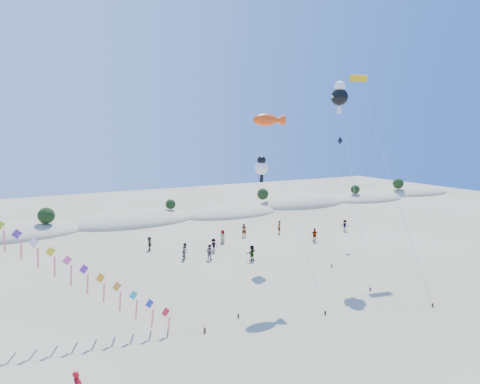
% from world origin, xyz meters
% --- Properties ---
extents(ground, '(160.00, 160.00, 0.00)m').
position_xyz_m(ground, '(0.00, 0.00, 0.00)').
color(ground, gray).
rests_on(ground, ground).
extents(dune_ridge, '(145.30, 11.49, 5.57)m').
position_xyz_m(dune_ridge, '(1.06, 45.14, 0.11)').
color(dune_ridge, tan).
rests_on(dune_ridge, ground).
extents(kite_train, '(21.98, 11.78, 14.56)m').
position_xyz_m(kite_train, '(-15.42, 14.49, 7.31)').
color(kite_train, '#3F2D1E').
rests_on(kite_train, ground).
extents(fish_kite, '(3.10, 9.32, 15.16)m').
position_xyz_m(fish_kite, '(5.57, 15.23, 14.58)').
color(fish_kite, '#3F2D1E').
rests_on(fish_kite, ground).
extents(cartoon_kite_low, '(9.45, 12.18, 11.11)m').
position_xyz_m(cartoon_kite_low, '(8.00, 20.52, 9.96)').
color(cartoon_kite_low, '#3F2D1E').
rests_on(cartoon_kite_low, ground).
extents(cartoon_kite_high, '(4.11, 9.14, 18.68)m').
position_xyz_m(cartoon_kite_high, '(14.78, 16.55, 17.27)').
color(cartoon_kite_high, '#3F2D1E').
rests_on(cartoon_kite_high, ground).
extents(parafoil_kite, '(6.25, 14.91, 19.74)m').
position_xyz_m(parafoil_kite, '(18.61, 17.73, 18.85)').
color(parafoil_kite, '#3F2D1E').
rests_on(parafoil_kite, ground).
extents(dark_kite, '(9.56, 9.73, 13.04)m').
position_xyz_m(dark_kite, '(19.34, 21.50, 9.05)').
color(dark_kite, '#3F2D1E').
rests_on(dark_kite, ground).
extents(beachgoers, '(27.38, 10.25, 1.78)m').
position_xyz_m(beachgoers, '(7.91, 25.18, 0.82)').
color(beachgoers, slate).
rests_on(beachgoers, ground).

